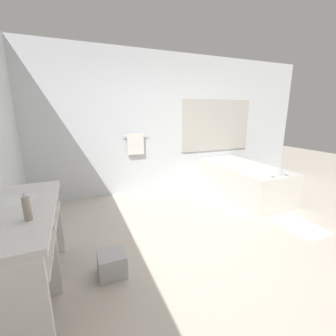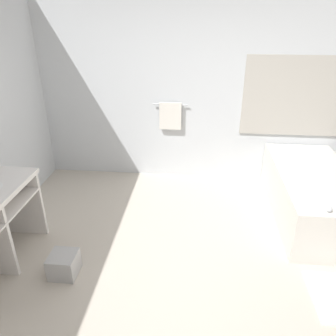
% 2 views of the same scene
% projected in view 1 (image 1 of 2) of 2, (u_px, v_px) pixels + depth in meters
% --- Properties ---
extents(ground_plane, '(16.00, 16.00, 0.00)m').
position_uv_depth(ground_plane, '(207.00, 245.00, 2.74)').
color(ground_plane, beige).
rests_on(ground_plane, ground).
extents(wall_back_with_blinds, '(7.40, 0.13, 2.70)m').
position_uv_depth(wall_back_with_blinds, '(151.00, 124.00, 4.43)').
color(wall_back_with_blinds, silver).
rests_on(wall_back_with_blinds, ground_plane).
extents(vanity_counter, '(0.61, 1.37, 0.85)m').
position_uv_depth(vanity_counter, '(17.00, 235.00, 1.80)').
color(vanity_counter, white).
rests_on(vanity_counter, ground_plane).
extents(bathtub, '(0.90, 1.89, 0.71)m').
position_uv_depth(bathtub, '(242.00, 178.00, 4.36)').
color(bathtub, silver).
rests_on(bathtub, ground_plane).
extents(soap_dispenser, '(0.05, 0.05, 0.20)m').
position_uv_depth(soap_dispenser, '(27.00, 208.00, 1.53)').
color(soap_dispenser, gray).
rests_on(soap_dispenser, vanity_counter).
extents(waste_bin, '(0.26, 0.26, 0.23)m').
position_uv_depth(waste_bin, '(112.00, 264.00, 2.22)').
color(waste_bin, '#B2B2B2').
rests_on(waste_bin, ground_plane).
extents(bath_mat, '(0.47, 0.62, 0.02)m').
position_uv_depth(bath_mat, '(300.00, 226.00, 3.18)').
color(bath_mat, white).
rests_on(bath_mat, ground_plane).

